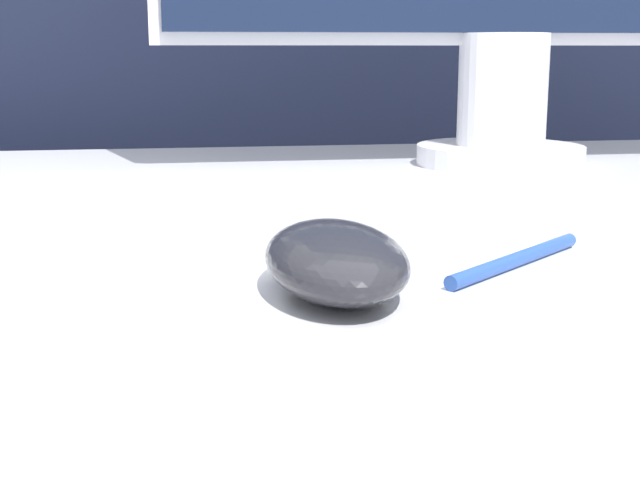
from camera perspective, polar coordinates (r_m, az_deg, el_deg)
name	(u,v)px	position (r m, az deg, el deg)	size (l,w,h in m)	color
partition_panel	(178,246)	(1.23, -9.07, -0.37)	(5.00, 0.03, 1.13)	black
computer_mouse_near	(332,259)	(0.43, 0.79, -1.25)	(0.07, 0.12, 0.03)	#232328
keyboard	(280,204)	(0.61, -2.58, 2.34)	(0.40, 0.20, 0.02)	silver
pen	(513,260)	(0.49, 12.27, -1.24)	(0.11, 0.09, 0.01)	#284C9E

